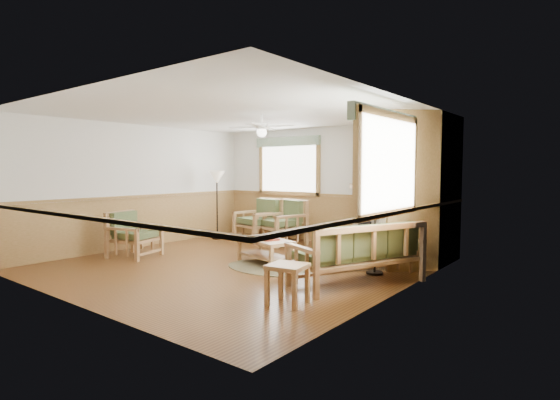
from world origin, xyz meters
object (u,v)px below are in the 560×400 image
Objects in this scene: armchair_left at (134,234)px; floor_lamp_right at (375,220)px; armchair_back_left at (258,220)px; sofa at (357,253)px; footstool at (339,253)px; end_table_chairs at (272,228)px; coffee_table at (265,251)px; floor_lamp_left at (217,205)px; armchair_back_right at (281,222)px; end_table_sofa at (287,284)px.

armchair_left is 0.50× the size of floor_lamp_right.
armchair_back_left is 1.14× the size of armchair_left.
footstool is (-0.91, 1.03, -0.26)m from sofa.
armchair_back_left reaches higher than end_table_chairs.
armchair_back_left is at bearing -29.05° from armchair_left.
floor_lamp_right reaches higher than sofa.
armchair_left is 2.67m from coffee_table.
floor_lamp_left is at bearing -7.95° from armchair_left.
footstool is 1.13m from floor_lamp_right.
armchair_back_right is 0.70m from end_table_chairs.
floor_lamp_left is (-3.85, 0.66, 0.65)m from footstool.
footstool is at bearing -8.02° from armchair_back_left.
coffee_table is at bearing -43.48° from armchair_back_right.
coffee_table reaches higher than footstool.
armchair_back_left is at bearing -160.97° from armchair_back_right.
end_table_chairs reaches higher than coffee_table.
coffee_table is 0.63× the size of floor_lamp_right.
floor_lamp_left is at bearing -86.01° from sofa.
sofa is at bearing -94.47° from armchair_left.
armchair_left is 3.40m from end_table_chairs.
armchair_left is (-4.41, -0.88, -0.02)m from sofa.
end_table_chairs is 3.03m from footstool.
end_table_sofa is at bearing -113.42° from armchair_left.
sofa reaches higher than end_table_chairs.
end_table_sofa is at bearing -28.30° from coffee_table.
armchair_back_left is at bearing -95.19° from sofa.
armchair_back_right is (-3.05, 2.06, 0.04)m from sofa.
armchair_left is 3.99m from footstool.
floor_lamp_right is at bearing 29.56° from coffee_table.
armchair_back_left is 3.00m from footstool.
floor_lamp_right is (0.85, -0.29, 0.69)m from footstool.
armchair_back_right is at bearing -100.63° from sofa.
footstool is at bearing -9.70° from floor_lamp_left.
end_table_chairs is 0.32× the size of floor_lamp_right.
armchair_back_right is 2.21× the size of footstool.
end_table_chairs reaches higher than footstool.
coffee_table is at bearing -144.10° from footstool.
floor_lamp_right reaches higher than coffee_table.
sofa is 4.34m from end_table_chairs.
floor_lamp_right reaches higher than armchair_back_left.
end_table_chairs is at bearing 154.63° from floor_lamp_right.
coffee_table is at bearing -165.52° from floor_lamp_right.
floor_lamp_left is 4.79m from floor_lamp_right.
sofa reaches higher than coffee_table.
armchair_back_left is 3.00m from armchair_left.
armchair_back_right is 0.57× the size of floor_lamp_right.
end_table_sofa is at bearing -34.54° from floor_lamp_left.
sofa is at bearing -85.03° from floor_lamp_right.
end_table_chairs is at bearing 152.70° from footstool.
sofa is 4.24m from armchair_back_left.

